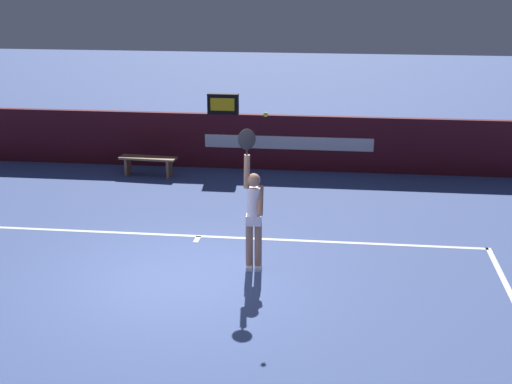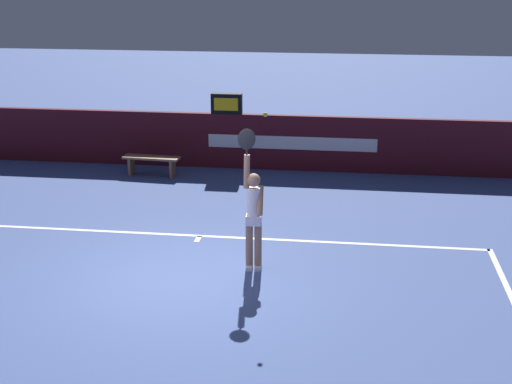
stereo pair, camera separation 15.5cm
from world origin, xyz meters
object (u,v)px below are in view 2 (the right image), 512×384
Objects in this scene: tennis_ball at (265,115)px; courtside_bench_near at (152,161)px; tennis_player at (253,213)px; speed_display at (227,104)px.

tennis_ball is 6.69m from courtside_bench_near.
tennis_player is 34.42× the size of tennis_ball.
speed_display is 0.31× the size of tennis_player.
tennis_ball is (0.22, -0.23, 1.66)m from tennis_player.
speed_display is at bearing 28.84° from courtside_bench_near.
courtside_bench_near is at bearing 121.51° from tennis_player.
tennis_player is 1.69m from tennis_ball.
tennis_ball is (1.69, -6.24, 1.05)m from speed_display.
speed_display is 2.26m from courtside_bench_near.
speed_display is 10.74× the size of tennis_ball.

